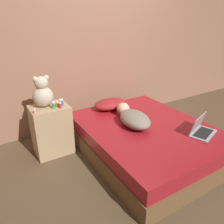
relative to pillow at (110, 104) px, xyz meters
The scene contains 13 objects.
ground_plane 0.85m from the pillow, 82.07° to the right, with size 12.00×12.00×0.00m, color brown.
wall_back 0.98m from the pillow, 78.86° to the left, with size 8.00×0.06×2.60m.
bed 0.77m from the pillow, 82.07° to the right, with size 1.47×1.86×0.39m.
nightstand 0.94m from the pillow, behind, with size 0.46×0.37×0.65m.
pillow is the anchor object (origin of this frame).
person_lying 0.58m from the pillow, 90.98° to the right, with size 0.42×0.72×0.18m.
laptop 1.32m from the pillow, 66.55° to the right, with size 0.41×0.32×0.22m.
teddy_bear 1.03m from the pillow, behind, with size 0.25×0.25×0.38m.
bottle_blue 0.82m from the pillow, behind, with size 0.05×0.05×0.09m.
bottle_pink 1.16m from the pillow, 169.80° to the right, with size 0.03×0.03×0.06m.
bottle_red 0.87m from the pillow, 166.83° to the right, with size 0.03×0.03×0.07m.
bottle_orange 0.87m from the pillow, behind, with size 0.04×0.04×0.07m.
bottle_green 0.94m from the pillow, 169.51° to the right, with size 0.04×0.04×0.09m.
Camera 1 is at (-1.65, -1.90, 1.66)m, focal length 35.00 mm.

